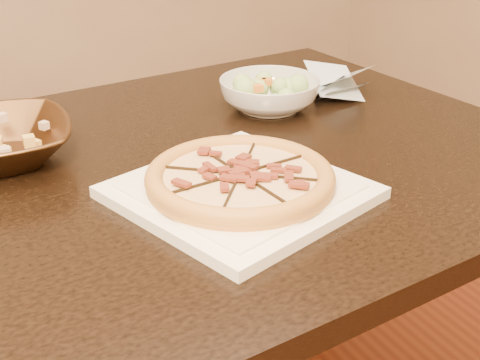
{
  "coord_description": "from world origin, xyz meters",
  "views": [
    {
      "loc": [
        -0.34,
        -1.13,
        1.22
      ],
      "look_at": [
        0.07,
        -0.33,
        0.78
      ],
      "focal_mm": 50.0,
      "sensor_mm": 36.0,
      "label": 1
    }
  ],
  "objects_px": {
    "dining_table": "(141,224)",
    "salad_bowl": "(269,94)",
    "plate": "(240,192)",
    "pizza": "(240,178)"
  },
  "relations": [
    {
      "from": "plate",
      "to": "pizza",
      "type": "xyz_separation_m",
      "value": [
        0.0,
        0.0,
        0.02
      ]
    },
    {
      "from": "dining_table",
      "to": "salad_bowl",
      "type": "bearing_deg",
      "value": 26.15
    },
    {
      "from": "dining_table",
      "to": "salad_bowl",
      "type": "xyz_separation_m",
      "value": [
        0.34,
        0.17,
        0.13
      ]
    },
    {
      "from": "plate",
      "to": "salad_bowl",
      "type": "height_order",
      "value": "salad_bowl"
    },
    {
      "from": "dining_table",
      "to": "plate",
      "type": "relative_size",
      "value": 3.85
    },
    {
      "from": "salad_bowl",
      "to": "dining_table",
      "type": "bearing_deg",
      "value": -153.85
    },
    {
      "from": "dining_table",
      "to": "pizza",
      "type": "xyz_separation_m",
      "value": [
        0.11,
        -0.15,
        0.13
      ]
    },
    {
      "from": "pizza",
      "to": "dining_table",
      "type": "bearing_deg",
      "value": 125.34
    },
    {
      "from": "dining_table",
      "to": "plate",
      "type": "distance_m",
      "value": 0.22
    },
    {
      "from": "dining_table",
      "to": "salad_bowl",
      "type": "distance_m",
      "value": 0.4
    }
  ]
}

